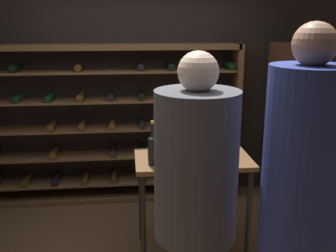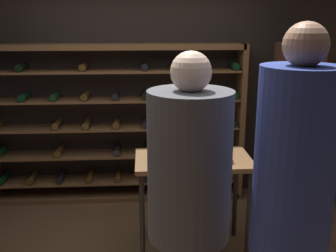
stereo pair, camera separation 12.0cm
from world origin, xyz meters
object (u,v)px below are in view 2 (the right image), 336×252
(wine_rack, at_px, (117,125))
(display_cabinet, at_px, (294,127))
(wine_bottle_amber_reserve, at_px, (192,136))
(person_bystander_dark_jacket, at_px, (291,206))
(person_guest_khaki, at_px, (189,199))
(wine_glass_stemmed_left, at_px, (169,153))
(wine_bottle_gold_foil, at_px, (152,149))
(tasting_table, at_px, (193,171))
(wine_bottle_black_capsule, at_px, (224,143))

(wine_rack, xyz_separation_m, display_cabinet, (1.96, -0.27, 0.02))
(display_cabinet, distance_m, wine_bottle_amber_reserve, 1.44)
(person_bystander_dark_jacket, distance_m, person_guest_khaki, 0.59)
(wine_rack, relative_size, wine_glass_stemmed_left, 20.94)
(wine_bottle_gold_foil, distance_m, wine_bottle_amber_reserve, 0.49)
(tasting_table, bearing_deg, display_cabinet, 36.32)
(wine_bottle_amber_reserve, bearing_deg, wine_glass_stemmed_left, -124.39)
(tasting_table, height_order, wine_bottle_amber_reserve, wine_bottle_amber_reserve)
(wine_bottle_amber_reserve, relative_size, wine_glass_stemmed_left, 2.73)
(wine_glass_stemmed_left, bearing_deg, tasting_table, 35.28)
(wine_rack, height_order, wine_bottle_amber_reserve, wine_rack)
(display_cabinet, bearing_deg, wine_bottle_amber_reserve, -149.22)
(wine_bottle_black_capsule, relative_size, wine_bottle_gold_foil, 0.97)
(person_guest_khaki, relative_size, display_cabinet, 1.04)
(tasting_table, height_order, person_guest_khaki, person_guest_khaki)
(person_guest_khaki, height_order, wine_glass_stemmed_left, person_guest_khaki)
(person_guest_khaki, distance_m, wine_bottle_black_capsule, 1.17)
(person_bystander_dark_jacket, xyz_separation_m, display_cabinet, (0.92, 2.32, -0.23))
(wine_bottle_gold_foil, distance_m, wine_glass_stemmed_left, 0.14)
(display_cabinet, bearing_deg, wine_glass_stemmed_left, -143.83)
(person_bystander_dark_jacket, relative_size, wine_bottle_amber_reserve, 5.42)
(person_bystander_dark_jacket, relative_size, display_cabinet, 1.13)
(wine_bottle_amber_reserve, bearing_deg, wine_bottle_black_capsule, -32.77)
(person_bystander_dark_jacket, height_order, wine_bottle_gold_foil, person_bystander_dark_jacket)
(tasting_table, relative_size, wine_bottle_amber_reserve, 2.62)
(wine_bottle_amber_reserve, bearing_deg, tasting_table, -93.64)
(wine_rack, height_order, wine_bottle_black_capsule, wine_rack)
(tasting_table, bearing_deg, person_guest_khaki, -98.67)
(tasting_table, xyz_separation_m, wine_bottle_gold_foil, (-0.36, -0.14, 0.25))
(person_bystander_dark_jacket, distance_m, wine_bottle_black_capsule, 1.42)
(wine_glass_stemmed_left, bearing_deg, person_bystander_dark_jacket, -66.85)
(tasting_table, distance_m, wine_bottle_amber_reserve, 0.32)
(wine_rack, distance_m, wine_bottle_gold_foil, 1.38)
(tasting_table, distance_m, display_cabinet, 1.55)
(person_guest_khaki, distance_m, wine_bottle_gold_foil, 0.96)
(person_bystander_dark_jacket, xyz_separation_m, wine_glass_stemmed_left, (-0.53, 1.25, -0.14))
(wine_rack, relative_size, wine_bottle_amber_reserve, 7.67)
(wine_rack, distance_m, tasting_table, 1.39)
(person_guest_khaki, bearing_deg, wine_bottle_gold_foil, -83.86)
(person_guest_khaki, height_order, wine_bottle_amber_reserve, person_guest_khaki)
(wine_rack, bearing_deg, person_bystander_dark_jacket, -68.08)
(person_guest_khaki, relative_size, wine_bottle_black_capsule, 5.30)
(wine_rack, relative_size, person_guest_khaki, 1.53)
(wine_bottle_black_capsule, bearing_deg, wine_rack, 130.33)
(person_bystander_dark_jacket, bearing_deg, tasting_table, -42.93)
(tasting_table, height_order, wine_bottle_black_capsule, wine_bottle_black_capsule)
(person_guest_khaki, relative_size, wine_bottle_gold_foil, 5.15)
(person_guest_khaki, height_order, wine_bottle_gold_foil, person_guest_khaki)
(wine_bottle_black_capsule, bearing_deg, person_bystander_dark_jacket, -88.14)
(wine_rack, distance_m, person_guest_khaki, 2.33)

